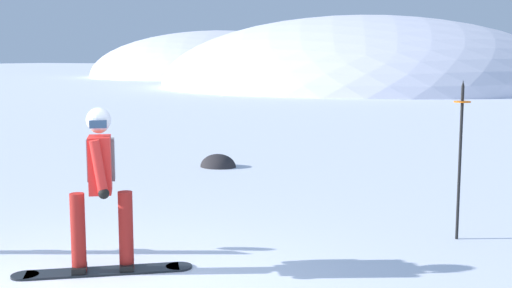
% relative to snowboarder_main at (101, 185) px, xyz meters
% --- Properties ---
extents(ridge_peak_main, '(29.01, 26.11, 10.09)m').
position_rel_snowboarder_main_xyz_m(ridge_peak_main, '(-10.41, 40.07, -0.92)').
color(ridge_peak_main, white).
rests_on(ridge_peak_main, ground).
extents(ridge_peak_far, '(27.92, 25.13, 9.71)m').
position_rel_snowboarder_main_xyz_m(ridge_peak_far, '(-30.65, 55.08, -0.92)').
color(ridge_peak_far, white).
rests_on(ridge_peak_far, ground).
extents(snowboarder_main, '(1.52, 1.23, 1.71)m').
position_rel_snowboarder_main_xyz_m(snowboarder_main, '(0.00, 0.00, 0.00)').
color(snowboarder_main, black).
rests_on(snowboarder_main, ground).
extents(piste_marker_near, '(0.20, 0.20, 1.94)m').
position_rel_snowboarder_main_xyz_m(piste_marker_near, '(3.06, 2.93, 0.19)').
color(piste_marker_near, black).
rests_on(piste_marker_near, ground).
extents(rock_dark, '(0.75, 0.63, 0.52)m').
position_rel_snowboarder_main_xyz_m(rock_dark, '(-2.22, 6.15, -0.92)').
color(rock_dark, '#282628').
rests_on(rock_dark, ground).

